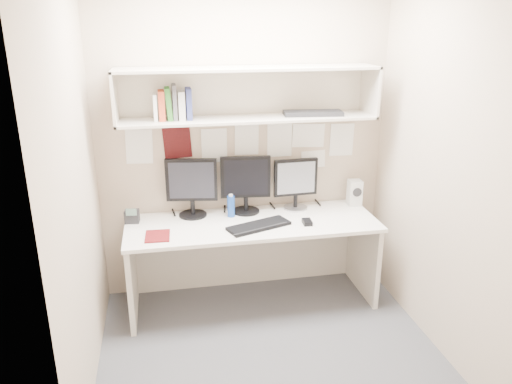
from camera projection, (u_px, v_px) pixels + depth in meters
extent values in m
cube|color=#45454A|center=(269.00, 347.00, 3.63)|extent=(2.40, 2.00, 0.01)
cube|color=#B8A38D|center=(244.00, 142.00, 4.13)|extent=(2.40, 0.02, 2.60)
cube|color=#B8A38D|center=(319.00, 241.00, 2.27)|extent=(2.40, 0.02, 2.60)
cube|color=#B8A38D|center=(75.00, 189.00, 2.98)|extent=(0.02, 2.00, 2.60)
cube|color=#B8A38D|center=(441.00, 167.00, 3.42)|extent=(0.02, 2.00, 2.60)
cube|color=white|center=(252.00, 223.00, 3.99)|extent=(2.00, 0.70, 0.03)
cube|color=beige|center=(246.00, 247.00, 4.41)|extent=(1.96, 0.02, 0.70)
cube|color=beige|center=(248.00, 118.00, 3.87)|extent=(2.00, 0.38, 0.02)
cube|color=beige|center=(248.00, 68.00, 3.75)|extent=(2.00, 0.38, 0.02)
cube|color=beige|center=(244.00, 91.00, 3.98)|extent=(2.00, 0.02, 0.40)
cube|color=beige|center=(114.00, 97.00, 3.63)|extent=(0.02, 0.38, 0.40)
cube|color=beige|center=(370.00, 90.00, 3.99)|extent=(0.02, 0.38, 0.40)
cylinder|color=black|center=(193.00, 215.00, 4.10)|extent=(0.23, 0.23, 0.02)
cylinder|color=black|center=(193.00, 207.00, 4.08)|extent=(0.04, 0.04, 0.11)
cube|color=black|center=(191.00, 180.00, 4.01)|extent=(0.41, 0.10, 0.35)
cube|color=black|center=(192.00, 181.00, 3.99)|extent=(0.36, 0.06, 0.30)
cylinder|color=black|center=(246.00, 211.00, 4.18)|extent=(0.23, 0.23, 0.02)
cylinder|color=black|center=(246.00, 204.00, 4.16)|extent=(0.04, 0.04, 0.11)
cube|color=black|center=(245.00, 177.00, 4.09)|extent=(0.41, 0.08, 0.35)
cube|color=black|center=(246.00, 178.00, 4.08)|extent=(0.36, 0.04, 0.30)
cylinder|color=#A5A5AA|center=(295.00, 208.00, 4.26)|extent=(0.20, 0.20, 0.01)
cylinder|color=black|center=(295.00, 201.00, 4.24)|extent=(0.03, 0.03, 0.10)
cube|color=black|center=(296.00, 177.00, 4.18)|extent=(0.37, 0.05, 0.32)
cube|color=#AAAAAE|center=(296.00, 178.00, 4.16)|extent=(0.33, 0.02, 0.27)
cube|color=black|center=(259.00, 226.00, 3.87)|extent=(0.53, 0.34, 0.02)
cube|color=black|center=(307.00, 222.00, 3.93)|extent=(0.07, 0.11, 0.03)
cube|color=beige|center=(355.00, 193.00, 4.31)|extent=(0.12, 0.12, 0.22)
cylinder|color=black|center=(357.00, 192.00, 4.25)|extent=(0.08, 0.01, 0.08)
cylinder|color=#163E98|center=(231.00, 206.00, 4.06)|extent=(0.06, 0.06, 0.18)
cylinder|color=white|center=(231.00, 196.00, 4.03)|extent=(0.03, 0.03, 0.02)
cube|color=#5F1012|center=(158.00, 236.00, 3.70)|extent=(0.19, 0.23, 0.01)
cube|color=black|center=(132.00, 216.00, 3.95)|extent=(0.12, 0.10, 0.10)
cube|color=#4C6659|center=(131.00, 212.00, 3.89)|extent=(0.08, 0.02, 0.05)
cube|color=white|center=(155.00, 107.00, 3.72)|extent=(0.03, 0.16, 0.20)
cube|color=#BE4123|center=(162.00, 105.00, 3.73)|extent=(0.05, 0.16, 0.22)
cube|color=#296A23|center=(169.00, 104.00, 3.73)|extent=(0.04, 0.16, 0.24)
cube|color=#4E4D52|center=(175.00, 102.00, 3.74)|extent=(0.03, 0.16, 0.26)
cube|color=silver|center=(181.00, 105.00, 3.76)|extent=(0.05, 0.16, 0.21)
cube|color=navy|center=(189.00, 104.00, 3.76)|extent=(0.04, 0.16, 0.23)
cube|color=black|center=(313.00, 113.00, 3.94)|extent=(0.48, 0.23, 0.03)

